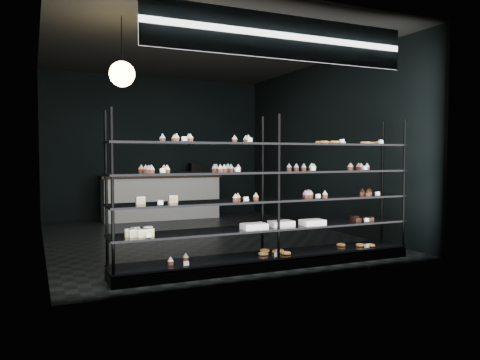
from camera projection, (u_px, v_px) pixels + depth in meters
The scene contains 5 objects.
room at pixel (200, 144), 8.03m from camera, with size 5.01×6.01×3.20m.
display_shelf at pixel (269, 217), 5.87m from camera, with size 4.00×0.50×1.91m.
signage at pixel (284, 37), 5.30m from camera, with size 3.30×0.05×0.50m.
pendant_lamp at pixel (122, 74), 5.97m from camera, with size 0.32×0.32×0.89m.
service_counter at pixel (162, 196), 10.36m from camera, with size 2.63×0.65×1.23m.
Camera 1 is at (-2.64, -7.64, 1.41)m, focal length 35.00 mm.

